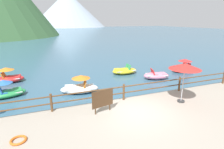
{
  "coord_description": "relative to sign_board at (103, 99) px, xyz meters",
  "views": [
    {
      "loc": [
        -4.03,
        -7.2,
        4.81
      ],
      "look_at": [
        0.58,
        5.0,
        0.9
      ],
      "focal_mm": 28.89,
      "sensor_mm": 36.0,
      "label": 1
    }
  ],
  "objects": [
    {
      "name": "pedal_boat_3",
      "position": [
        -0.41,
        4.0,
        -0.73
      ],
      "size": [
        2.76,
        1.72,
        1.24
      ],
      "color": "white",
      "rests_on": "ground"
    },
    {
      "name": "pedal_boat_1",
      "position": [
        6.31,
        4.66,
        -0.82
      ],
      "size": [
        2.39,
        1.66,
        0.9
      ],
      "color": "pink",
      "rests_on": "ground"
    },
    {
      "name": "pedal_boat_0",
      "position": [
        4.44,
        7.13,
        -0.85
      ],
      "size": [
        2.4,
        1.38,
        0.86
      ],
      "color": "yellow",
      "rests_on": "ground"
    },
    {
      "name": "sign_board",
      "position": [
        0.0,
        0.0,
        0.0
      ],
      "size": [
        1.16,
        0.3,
        1.19
      ],
      "color": "beige",
      "rests_on": "promenade_dock"
    },
    {
      "name": "dock_railing",
      "position": [
        1.59,
        0.99,
        -0.15
      ],
      "size": [
        23.92,
        0.12,
        0.95
      ],
      "color": "brown",
      "rests_on": "promenade_dock"
    },
    {
      "name": "ground_plane",
      "position": [
        1.59,
        39.44,
        -1.13
      ],
      "size": [
        200.0,
        200.0,
        0.0
      ],
      "primitive_type": "plane",
      "color": "#38607A"
    },
    {
      "name": "life_ring",
      "position": [
        -3.72,
        -1.03,
        -0.68
      ],
      "size": [
        0.61,
        0.61,
        0.09
      ],
      "primitive_type": "torus",
      "color": "orange",
      "rests_on": "promenade_dock"
    },
    {
      "name": "distant_peak",
      "position": [
        18.11,
        143.66,
        12.04
      ],
      "size": [
        57.24,
        57.24,
        26.34
      ],
      "primitive_type": "cone",
      "color": "#9EADBC",
      "rests_on": "ground"
    },
    {
      "name": "beach_umbrella",
      "position": [
        4.52,
        -0.41,
        1.32
      ],
      "size": [
        1.7,
        1.7,
        2.24
      ],
      "color": "#B2B2B7",
      "rests_on": "promenade_dock"
    },
    {
      "name": "promenade_dock",
      "position": [
        1.59,
        -2.76,
        -0.93
      ],
      "size": [
        28.0,
        8.0,
        0.4
      ],
      "primitive_type": "cube",
      "color": "#A39989",
      "rests_on": "ground"
    },
    {
      "name": "pedal_boat_2",
      "position": [
        -5.36,
        8.2,
        -0.71
      ],
      "size": [
        2.25,
        1.31,
        1.24
      ],
      "color": "red",
      "rests_on": "ground"
    },
    {
      "name": "pedal_boat_5",
      "position": [
        10.2,
        5.8,
        -0.72
      ],
      "size": [
        2.5,
        1.4,
        1.23
      ],
      "color": "red",
      "rests_on": "ground"
    },
    {
      "name": "pedal_boat_4",
      "position": [
        -5.01,
        4.91,
        -0.75
      ],
      "size": [
        2.43,
        1.56,
        1.19
      ],
      "color": "green",
      "rests_on": "ground"
    }
  ]
}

